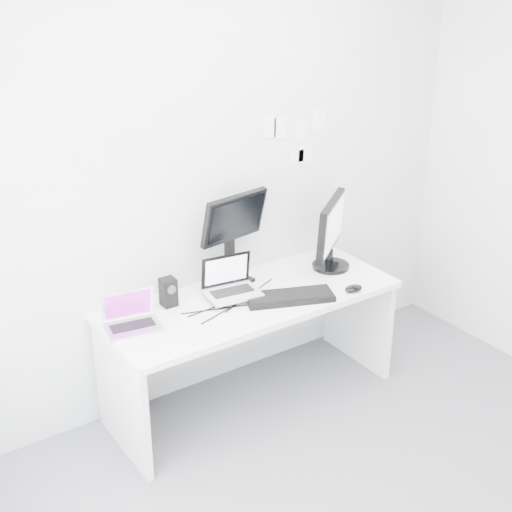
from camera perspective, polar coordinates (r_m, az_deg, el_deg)
name	(u,v)px	position (r m, az deg, el deg)	size (l,w,h in m)	color
back_wall	(219,183)	(4.23, -3.06, 5.96)	(3.60, 3.60, 0.00)	silver
desk	(252,350)	(4.37, -0.37, -7.60)	(1.80, 0.70, 0.73)	white
macbook	(132,312)	(3.86, -10.03, -4.48)	(0.29, 0.22, 0.22)	silver
speaker	(168,292)	(4.10, -7.12, -2.92)	(0.08, 0.08, 0.17)	black
dell_laptop	(233,279)	(4.12, -1.90, -1.89)	(0.31, 0.24, 0.26)	silver
rear_monitor	(232,238)	(4.24, -1.94, 1.49)	(0.45, 0.16, 0.61)	black
samsung_monitor	(332,233)	(4.50, 6.20, 1.85)	(0.53, 0.24, 0.48)	black
keyboard	(290,297)	(4.16, 2.75, -3.35)	(0.52, 0.18, 0.03)	black
mouse	(354,288)	(4.29, 7.92, -2.62)	(0.12, 0.08, 0.04)	black
wall_note_0	(281,128)	(4.39, 2.01, 10.32)	(0.10, 0.00, 0.14)	white
wall_note_1	(300,131)	(4.49, 3.57, 10.06)	(0.09, 0.00, 0.13)	white
wall_note_2	(319,120)	(4.57, 5.11, 10.90)	(0.10, 0.00, 0.14)	white
wall_note_3	(297,157)	(4.52, 3.32, 8.06)	(0.11, 0.00, 0.08)	white
wall_note_4	(305,154)	(4.56, 4.00, 8.22)	(0.11, 0.00, 0.12)	white
wall_note_5	(270,127)	(4.34, 1.11, 10.44)	(0.09, 0.00, 0.14)	white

